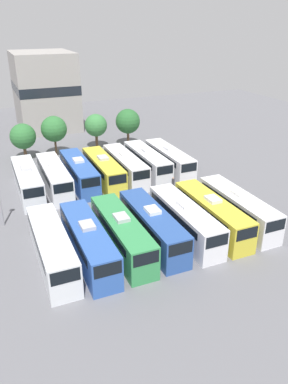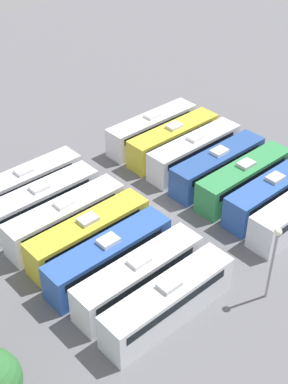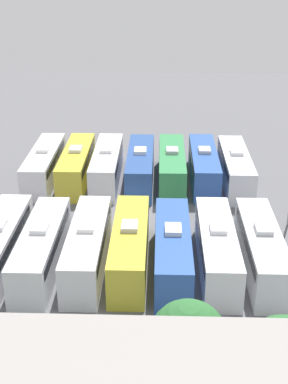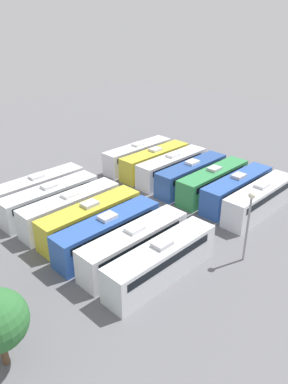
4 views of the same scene
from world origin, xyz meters
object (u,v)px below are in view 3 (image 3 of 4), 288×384
object	(u,v)px
bus_4	(107,165)
tree_2	(42,359)
bus_2	(172,166)
bus_12	(41,248)
bus_5	(76,164)
bus_10	(130,246)
bus_9	(173,249)
bus_11	(87,246)
tree_0	(284,355)
bus_1	(204,165)
bus_3	(140,166)
worker_person	(51,217)
bus_0	(235,167)
bus_8	(217,248)
tree_1	(188,340)
bus_13	(0,244)
bus_7	(262,249)
bus_6	(44,164)

from	to	relation	value
bus_4	tree_2	size ratio (longest dim) A/B	1.97
bus_2	bus_12	xyz separation A→B (m)	(9.88, 16.64, 0.00)
bus_5	bus_10	world-z (taller)	same
bus_5	bus_9	xyz separation A→B (m)	(-9.56, 16.61, 0.00)
bus_5	bus_9	size ratio (longest dim) A/B	1.00
bus_2	bus_11	world-z (taller)	same
tree_2	bus_11	bearing A→B (deg)	-91.08
bus_11	tree_0	world-z (taller)	tree_0
bus_1	tree_2	size ratio (longest dim) A/B	1.97
bus_3	bus_10	distance (m)	15.97
bus_11	tree_2	xyz separation A→B (m)	(0.27, 14.27, 2.09)
bus_4	bus_9	world-z (taller)	same
worker_person	tree_2	distance (m)	21.17
bus_0	bus_2	size ratio (longest dim) A/B	1.00
bus_1	bus_8	distance (m)	16.42
bus_9	tree_1	bearing A→B (deg)	92.16
bus_11	bus_13	distance (m)	6.60
bus_8	bus_11	size ratio (longest dim) A/B	1.00
bus_2	bus_9	distance (m)	16.54
bus_2	bus_7	bearing A→B (deg)	111.28
bus_4	tree_1	size ratio (longest dim) A/B	1.79
bus_8	bus_12	size ratio (longest dim) A/B	1.00
bus_3	bus_9	xyz separation A→B (m)	(-3.00, 16.37, 0.00)
bus_6	bus_12	distance (m)	16.89
bus_13	tree_1	xyz separation A→B (m)	(-13.40, 13.25, 2.52)
bus_0	bus_3	size ratio (longest dim) A/B	1.00
bus_3	bus_9	bearing A→B (deg)	100.39
bus_5	worker_person	world-z (taller)	bus_5
bus_2	bus_6	size ratio (longest dim) A/B	1.00
bus_12	bus_1	bearing A→B (deg)	-128.00
bus_5	bus_11	bearing A→B (deg)	101.21
bus_4	bus_11	world-z (taller)	same
tree_2	tree_1	bearing A→B (deg)	-171.28
bus_13	bus_0	bearing A→B (deg)	-140.72
bus_0	bus_13	bearing A→B (deg)	39.28
bus_8	tree_1	world-z (taller)	tree_1
bus_7	bus_0	bearing A→B (deg)	-90.21
bus_6	worker_person	world-z (taller)	bus_6
bus_10	bus_2	bearing A→B (deg)	-101.80
bus_11	bus_3	bearing A→B (deg)	-101.62
bus_1	bus_11	size ratio (longest dim) A/B	1.00
bus_6	tree_0	size ratio (longest dim) A/B	2.03
bus_13	bus_11	bearing A→B (deg)	179.45
tree_2	bus_7	bearing A→B (deg)	-132.59
bus_0	bus_5	xyz separation A→B (m)	(16.16, -0.34, 0.00)
bus_9	worker_person	distance (m)	12.30
bus_0	tree_1	distance (m)	29.95
bus_11	bus_12	size ratio (longest dim) A/B	1.00
bus_0	bus_7	xyz separation A→B (m)	(0.06, 16.01, 0.00)
bus_9	bus_5	bearing A→B (deg)	-60.08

